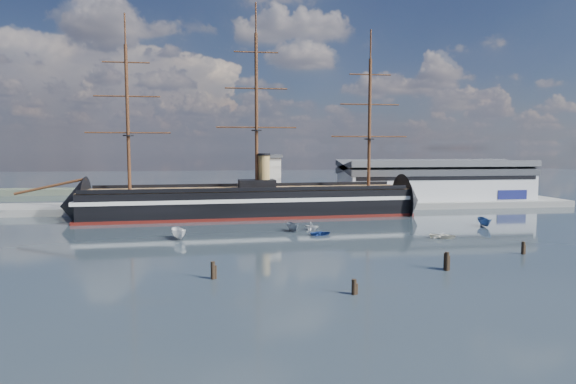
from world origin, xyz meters
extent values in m
plane|color=#202A32|center=(0.00, 40.00, 0.00)|extent=(600.00, 600.00, 0.00)
cube|color=slate|center=(10.00, 76.00, 0.00)|extent=(180.00, 18.00, 2.00)
cube|color=#B7BABC|center=(58.00, 80.00, 7.00)|extent=(62.00, 20.00, 10.00)
cube|color=#3F4247|center=(58.00, 80.00, 12.60)|extent=(63.00, 21.00, 2.00)
cube|color=silver|center=(3.00, 73.00, 9.00)|extent=(4.00, 4.00, 14.00)
cube|color=#3F4247|center=(3.00, 73.00, 16.50)|extent=(5.00, 5.00, 1.00)
cube|color=black|center=(-5.15, 60.00, 4.00)|extent=(88.68, 20.28, 7.00)
cube|color=silver|center=(-5.15, 60.00, 5.20)|extent=(90.69, 20.62, 1.00)
cube|color=#4D130E|center=(-5.15, 60.00, 0.35)|extent=(90.68, 20.58, 0.90)
cone|color=black|center=(-51.65, 60.00, 3.70)|extent=(14.75, 16.35, 15.68)
cone|color=black|center=(41.35, 60.00, 3.70)|extent=(11.75, 16.20, 15.68)
cube|color=brown|center=(-5.15, 60.00, 7.60)|extent=(88.61, 19.00, 0.40)
cube|color=black|center=(-3.15, 60.00, 9.00)|extent=(10.28, 6.48, 2.50)
cylinder|color=#A78748|center=(-1.15, 60.00, 12.50)|extent=(3.20, 3.20, 9.00)
cylinder|color=#381E0F|center=(-57.15, 60.00, 9.00)|extent=(17.77, 1.57, 4.43)
cylinder|color=#381E0F|center=(-37.15, 60.00, 26.80)|extent=(0.90, 0.90, 38.00)
cylinder|color=#381E0F|center=(-3.15, 60.00, 28.80)|extent=(0.90, 0.90, 42.00)
cylinder|color=#381E0F|center=(28.85, 60.00, 25.80)|extent=(0.90, 0.90, 36.00)
imported|color=white|center=(-21.81, 28.47, 0.00)|extent=(7.96, 4.93, 2.99)
imported|color=navy|center=(8.42, 29.04, 0.00)|extent=(1.43, 2.97, 1.34)
imported|color=slate|center=(3.09, 34.53, 0.00)|extent=(6.46, 3.64, 2.44)
imported|color=white|center=(7.69, 35.83, 0.00)|extent=(5.03, 6.08, 2.07)
imported|color=silver|center=(33.14, 21.75, 0.00)|extent=(2.84, 3.61, 1.58)
imported|color=#324F81|center=(50.09, 34.81, 0.00)|extent=(7.15, 3.51, 2.74)
cylinder|color=black|center=(-14.35, -3.41, 0.00)|extent=(0.64, 0.64, 3.26)
cylinder|color=black|center=(3.87, -13.47, 0.00)|extent=(0.64, 0.64, 2.71)
cylinder|color=black|center=(21.45, -3.61, 0.00)|extent=(0.64, 0.64, 3.63)
cylinder|color=black|center=(40.34, 5.39, 0.00)|extent=(0.64, 0.64, 2.98)
cylinder|color=black|center=(21.70, -2.75, 0.00)|extent=(0.64, 0.64, 3.26)
camera|label=1|loc=(-13.07, -72.51, 18.89)|focal=30.00mm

